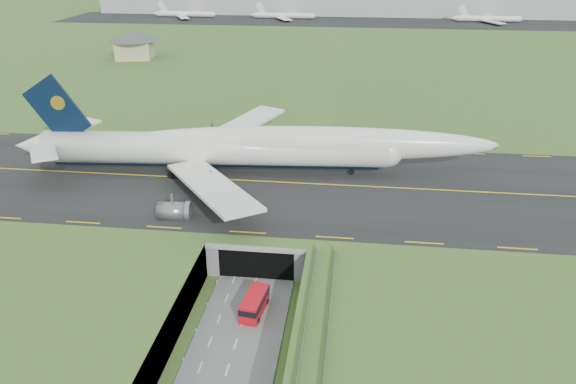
# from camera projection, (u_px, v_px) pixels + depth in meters

# --- Properties ---
(ground) EXTENTS (900.00, 900.00, 0.00)m
(ground) POSITION_uv_depth(u_px,v_px,m) (247.00, 309.00, 82.04)
(ground) COLOR #426127
(ground) RESTS_ON ground
(airfield_deck) EXTENTS (800.00, 800.00, 6.00)m
(airfield_deck) POSITION_uv_depth(u_px,v_px,m) (246.00, 292.00, 80.81)
(airfield_deck) COLOR gray
(airfield_deck) RESTS_ON ground
(trench_road) EXTENTS (12.00, 75.00, 0.20)m
(trench_road) POSITION_uv_depth(u_px,v_px,m) (236.00, 342.00, 75.22)
(trench_road) COLOR slate
(trench_road) RESTS_ON ground
(taxiway) EXTENTS (800.00, 44.00, 0.18)m
(taxiway) POSITION_uv_depth(u_px,v_px,m) (278.00, 182.00, 109.37)
(taxiway) COLOR black
(taxiway) RESTS_ON airfield_deck
(tunnel_portal) EXTENTS (17.00, 22.30, 6.00)m
(tunnel_portal) POSITION_uv_depth(u_px,v_px,m) (265.00, 235.00, 95.78)
(tunnel_portal) COLOR gray
(tunnel_portal) RESTS_ON ground
(guideway) EXTENTS (3.00, 53.00, 7.05)m
(guideway) POSITION_uv_depth(u_px,v_px,m) (311.00, 381.00, 61.33)
(guideway) COLOR #A8A8A3
(guideway) RESTS_ON ground
(jumbo_jet) EXTENTS (96.93, 61.76, 20.49)m
(jumbo_jet) POSITION_uv_depth(u_px,v_px,m) (249.00, 148.00, 111.56)
(jumbo_jet) COLOR white
(jumbo_jet) RESTS_ON ground
(shuttle_tram) EXTENTS (3.45, 7.25, 2.86)m
(shuttle_tram) POSITION_uv_depth(u_px,v_px,m) (255.00, 304.00, 80.63)
(shuttle_tram) COLOR red
(shuttle_tram) RESTS_ON ground
(service_building) EXTENTS (22.32, 22.32, 10.62)m
(service_building) POSITION_uv_depth(u_px,v_px,m) (134.00, 42.00, 220.37)
(service_building) COLOR #BEAF89
(service_building) RESTS_ON ground
(cargo_terminal) EXTENTS (320.00, 67.00, 15.60)m
(cargo_terminal) POSITION_uv_depth(u_px,v_px,m) (338.00, 2.00, 347.05)
(cargo_terminal) COLOR #B2B2B2
(cargo_terminal) RESTS_ON ground
(distant_hills) EXTENTS (700.00, 91.00, 60.00)m
(distant_hills) POSITION_uv_depth(u_px,v_px,m) (421.00, 9.00, 465.29)
(distant_hills) COLOR #4F5F5A
(distant_hills) RESTS_ON ground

